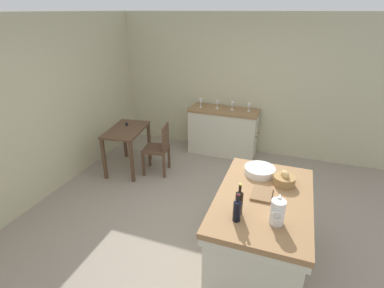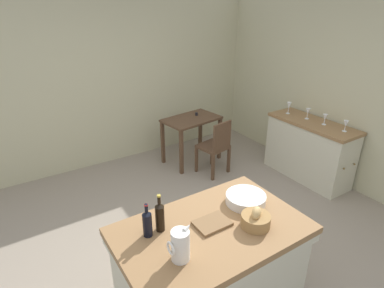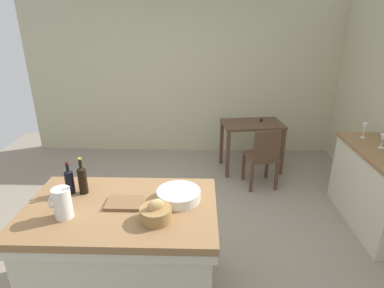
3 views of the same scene
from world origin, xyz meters
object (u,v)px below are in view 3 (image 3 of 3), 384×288
object	(u,v)px
wooden_chair	(263,156)
wine_glass_right	(365,128)
wine_bottle_dark	(82,179)
island_table	(124,248)
bread_basket	(156,213)
wine_bottle_amber	(69,181)
side_cabinet	(376,189)
writing_desk	(252,131)
wine_glass_middle	(383,139)
cutting_board	(124,203)
wash_bowl	(179,195)
pitcher	(62,203)

from	to	relation	value
wooden_chair	wine_glass_right	distance (m)	1.29
wine_bottle_dark	wine_glass_right	size ratio (longest dim) A/B	1.75
island_table	bread_basket	bearing A→B (deg)	-29.11
wooden_chair	wine_bottle_amber	world-z (taller)	wine_bottle_amber
side_cabinet	writing_desk	xyz separation A→B (m)	(-1.20, 1.41, 0.19)
wooden_chair	wine_bottle_dark	distance (m)	2.57
writing_desk	wine_glass_middle	size ratio (longest dim) A/B	6.08
wine_glass_right	wine_bottle_amber	bearing A→B (deg)	-156.03
side_cabinet	wine_bottle_amber	xyz separation A→B (m)	(-3.07, -0.89, 0.55)
bread_basket	cutting_board	distance (m)	0.34
wooden_chair	wash_bowl	bearing A→B (deg)	-119.75
wine_glass_middle	island_table	bearing A→B (deg)	-155.09
island_table	wash_bowl	bearing A→B (deg)	14.02
bread_basket	wine_glass_right	xyz separation A→B (m)	(2.28, 1.71, 0.08)
wash_bowl	pitcher	bearing A→B (deg)	-162.32
wine_bottle_dark	wine_glass_right	world-z (taller)	wine_bottle_dark
island_table	side_cabinet	world-z (taller)	side_cabinet
wooden_chair	cutting_board	world-z (taller)	cutting_board
wash_bowl	wine_bottle_amber	size ratio (longest dim) A/B	1.24
cutting_board	island_table	bearing A→B (deg)	-130.93
side_cabinet	pitcher	world-z (taller)	pitcher
side_cabinet	wash_bowl	world-z (taller)	wash_bowl
writing_desk	wooden_chair	distance (m)	0.60
island_table	wine_glass_middle	xyz separation A→B (m)	(2.64, 1.22, 0.53)
wash_bowl	wine_glass_middle	bearing A→B (deg)	26.95
writing_desk	wooden_chair	size ratio (longest dim) A/B	1.09
writing_desk	cutting_board	xyz separation A→B (m)	(-1.38, -2.46, 0.26)
wine_bottle_dark	wooden_chair	bearing A→B (deg)	43.20
pitcher	bread_basket	size ratio (longest dim) A/B	1.19
wash_bowl	cutting_board	distance (m)	0.43
writing_desk	pitcher	xyz separation A→B (m)	(-1.79, -2.64, 0.37)
wooden_chair	cutting_board	distance (m)	2.42
cutting_board	wine_bottle_dark	distance (m)	0.43
wooden_chair	wine_bottle_amber	distance (m)	2.65
side_cabinet	wine_glass_middle	xyz separation A→B (m)	(0.03, 0.14, 0.56)
wooden_chair	pitcher	world-z (taller)	pitcher
cutting_board	wine_bottle_amber	world-z (taller)	wine_bottle_amber
bread_basket	side_cabinet	bearing A→B (deg)	28.48
writing_desk	wine_glass_middle	distance (m)	1.80
island_table	wooden_chair	world-z (taller)	wooden_chair
island_table	writing_desk	world-z (taller)	island_table
bread_basket	cutting_board	world-z (taller)	bread_basket
bread_basket	cutting_board	size ratio (longest dim) A/B	0.83
side_cabinet	writing_desk	size ratio (longest dim) A/B	1.38
wine_bottle_dark	wine_glass_right	distance (m)	3.23
island_table	wash_bowl	world-z (taller)	wash_bowl
wooden_chair	wash_bowl	distance (m)	2.13
writing_desk	bread_basket	distance (m)	2.90
island_table	bread_basket	size ratio (longest dim) A/B	6.43
wine_glass_right	writing_desk	bearing A→B (deg)	141.18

